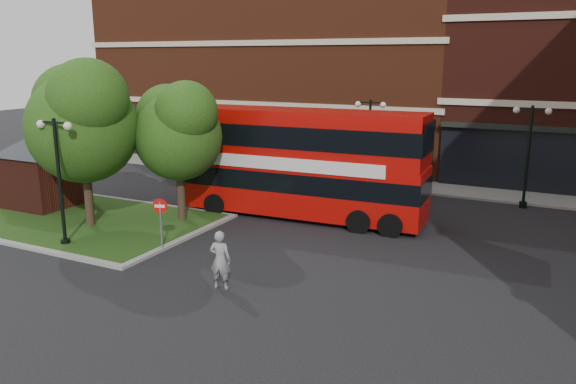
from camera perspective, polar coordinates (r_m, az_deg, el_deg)
The scene contains 15 objects.
ground at distance 19.94m, azimuth -11.30°, elevation -7.92°, with size 120.00×120.00×0.00m, color black.
pavement_far at distance 33.89m, azimuth 5.97°, elevation 1.27°, with size 44.00×3.00×0.12m, color slate.
terrace_far_left at distance 43.23m, azimuth -0.37°, elevation 13.24°, with size 26.00×12.00×14.00m, color maroon.
traffic_island at distance 27.25m, azimuth -20.83°, elevation -2.57°, with size 12.60×7.60×0.15m.
kiosk at distance 29.63m, azimuth -23.73°, elevation 2.88°, with size 6.51×6.51×3.60m.
tree_island_west at distance 25.09m, azimuth -20.24°, elevation 7.19°, with size 5.40×4.71×7.21m.
tree_island_east at distance 24.96m, azimuth -11.16°, elevation 6.46°, with size 4.46×3.90×6.29m.
lamp_island at distance 22.99m, azimuth -22.23°, elevation 1.54°, with size 1.72×0.36×5.00m.
lamp_far_left at distance 30.89m, azimuth 8.25°, elevation 5.23°, with size 1.72×0.36×5.00m.
lamp_far_right at distance 29.40m, azimuth 23.23°, elevation 3.86°, with size 1.72×0.36×5.00m.
bus at distance 25.47m, azimuth 1.34°, elevation 3.65°, with size 11.44×3.08×4.33m.
woman at distance 17.99m, azimuth -6.90°, elevation -6.87°, with size 0.70×0.46×1.92m, color gray.
car_silver at distance 32.38m, azimuth 2.75°, elevation 1.99°, with size 1.75×4.36×1.48m, color #B0B3B7.
car_white at distance 30.96m, azimuth 9.87°, elevation 1.19°, with size 1.48×4.24×1.40m, color silver.
no_entry_sign at distance 21.67m, azimuth -12.83°, elevation -2.17°, with size 0.55×0.21×2.05m.
Camera 1 is at (11.61, -14.53, 7.19)m, focal length 35.00 mm.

